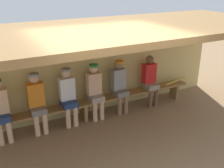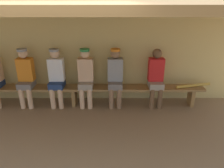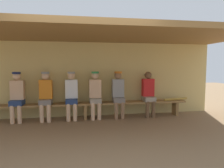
# 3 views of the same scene
# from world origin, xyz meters

# --- Properties ---
(ground_plane) EXTENTS (24.00, 24.00, 0.00)m
(ground_plane) POSITION_xyz_m (0.00, 0.00, 0.00)
(ground_plane) COLOR #8C6D4C
(back_wall) EXTENTS (8.00, 0.20, 2.20)m
(back_wall) POSITION_xyz_m (0.00, 2.00, 1.10)
(back_wall) COLOR tan
(back_wall) RESTS_ON ground
(dugout_roof) EXTENTS (8.00, 2.80, 0.12)m
(dugout_roof) POSITION_xyz_m (0.00, 0.70, 2.26)
(dugout_roof) COLOR olive
(dugout_roof) RESTS_ON back_wall
(bench) EXTENTS (6.00, 0.36, 0.46)m
(bench) POSITION_xyz_m (0.00, 1.55, 0.39)
(bench) COLOR olive
(bench) RESTS_ON ground
(player_in_red) EXTENTS (0.34, 0.42, 1.34)m
(player_in_red) POSITION_xyz_m (0.96, 1.55, 0.75)
(player_in_red) COLOR slate
(player_in_red) RESTS_ON ground
(player_in_blue) EXTENTS (0.34, 0.42, 1.34)m
(player_in_blue) POSITION_xyz_m (-0.37, 1.55, 0.75)
(player_in_blue) COLOR navy
(player_in_blue) RESTS_ON ground
(player_with_sunglasses) EXTENTS (0.34, 0.42, 1.34)m
(player_with_sunglasses) POSITION_xyz_m (-1.07, 1.55, 0.75)
(player_with_sunglasses) COLOR slate
(player_with_sunglasses) RESTS_ON ground
(player_in_white) EXTENTS (0.34, 0.42, 1.34)m
(player_in_white) POSITION_xyz_m (1.88, 1.55, 0.73)
(player_in_white) COLOR gray
(player_in_white) RESTS_ON ground
(player_rightmost) EXTENTS (0.34, 0.42, 1.34)m
(player_rightmost) POSITION_xyz_m (-1.80, 1.55, 0.75)
(player_rightmost) COLOR navy
(player_rightmost) RESTS_ON ground
(player_near_post) EXTENTS (0.34, 0.42, 1.34)m
(player_near_post) POSITION_xyz_m (0.30, 1.55, 0.75)
(player_near_post) COLOR gray
(player_near_post) RESTS_ON ground
(baseball_bat) EXTENTS (0.85, 0.27, 0.07)m
(baseball_bat) POSITION_xyz_m (2.76, 1.55, 0.49)
(baseball_bat) COLOR #B28C33
(baseball_bat) RESTS_ON bench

